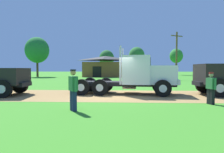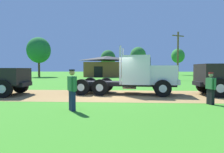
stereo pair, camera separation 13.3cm
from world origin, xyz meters
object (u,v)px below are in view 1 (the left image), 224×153
at_px(visitor_walking_mid, 211,87).
at_px(visitor_by_barrel, 73,88).
at_px(truck_foreground_white, 138,76).
at_px(utility_pole_near, 177,55).
at_px(shed_building, 106,67).

bearing_deg(visitor_walking_mid, visitor_by_barrel, -164.35).
bearing_deg(truck_foreground_white, visitor_by_barrel, -119.63).
bearing_deg(utility_pole_near, shed_building, 132.80).
height_order(visitor_by_barrel, shed_building, shed_building).
bearing_deg(visitor_by_barrel, truck_foreground_white, 60.37).
relative_size(truck_foreground_white, visitor_by_barrel, 4.29).
xyz_separation_m(visitor_walking_mid, utility_pole_near, (3.95, 20.33, 3.06)).
bearing_deg(visitor_walking_mid, truck_foreground_white, 131.91).
distance_m(visitor_by_barrel, shed_building, 35.05).
height_order(truck_foreground_white, shed_building, shed_building).
bearing_deg(utility_pole_near, truck_foreground_white, -113.61).
relative_size(truck_foreground_white, visitor_walking_mid, 4.71).
bearing_deg(utility_pole_near, visitor_walking_mid, -101.01).
bearing_deg(visitor_by_barrel, visitor_walking_mid, 15.65).
bearing_deg(visitor_walking_mid, utility_pole_near, 78.99).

